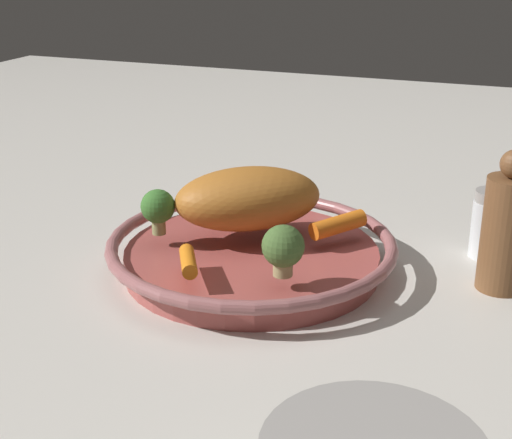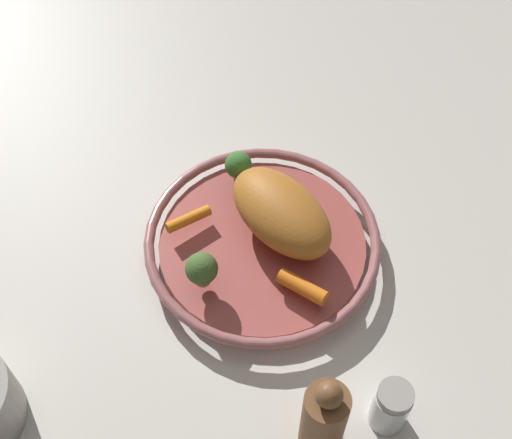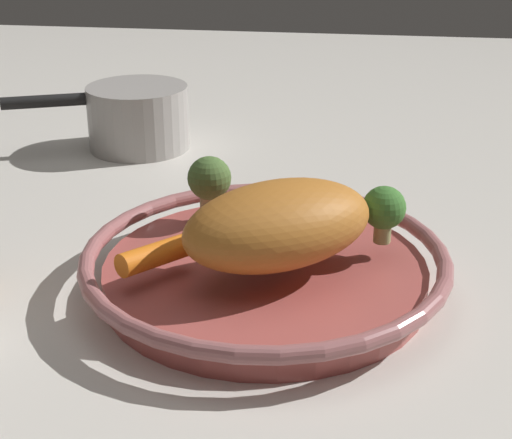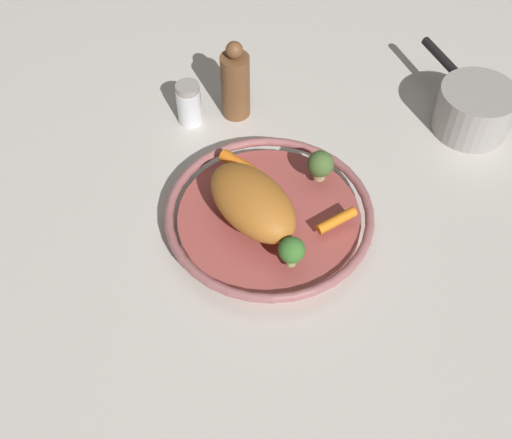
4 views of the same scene
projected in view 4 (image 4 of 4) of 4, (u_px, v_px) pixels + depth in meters
ground_plane at (269, 225)px, 0.99m from camera, size 2.41×2.41×0.00m
serving_bowl at (269, 217)px, 0.98m from camera, size 0.32×0.32×0.04m
roast_chicken_piece at (252, 202)px, 0.93m from camera, size 0.17×0.19×0.07m
baby_carrot_back at (336, 220)px, 0.94m from camera, size 0.06×0.05×0.02m
baby_carrot_near_rim at (239, 164)px, 1.01m from camera, size 0.07×0.06×0.02m
broccoli_floret_large at (320, 165)px, 0.98m from camera, size 0.04×0.04×0.05m
broccoli_floret_edge at (292, 251)px, 0.88m from camera, size 0.04×0.04×0.05m
salt_shaker at (189, 104)px, 1.11m from camera, size 0.04×0.04×0.08m
pepper_mill at (235, 84)px, 1.10m from camera, size 0.05×0.05×0.15m
saucepan at (474, 109)px, 1.10m from camera, size 0.14×0.23×0.08m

